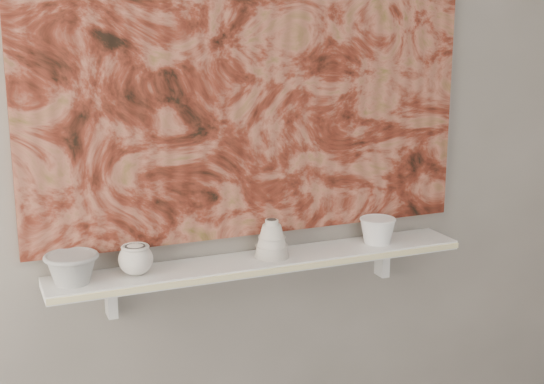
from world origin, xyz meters
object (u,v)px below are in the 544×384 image
bell_vessel (272,238)px  painting (253,68)px  cup_cream (136,259)px  bowl_grey (72,268)px  bowl_white (378,230)px  shelf (263,262)px

bell_vessel → painting: bearing=110.0°
cup_cream → bell_vessel: 0.45m
bowl_grey → bell_vessel: bell_vessel is taller
bowl_white → bowl_grey: bearing=180.0°
bowl_white → cup_cream: bearing=180.0°
bowl_white → bell_vessel: bearing=180.0°
painting → bell_vessel: painting is taller
cup_cream → bell_vessel: (0.45, 0.00, 0.01)m
bowl_grey → cup_cream: cup_cream is taller
shelf → painting: (0.00, 0.08, 0.62)m
shelf → bowl_grey: (-0.61, 0.00, 0.06)m
shelf → bell_vessel: bell_vessel is taller
shelf → bowl_grey: 0.61m
bell_vessel → shelf: bearing=180.0°
shelf → bowl_white: 0.43m
cup_cream → bowl_grey: bearing=180.0°
shelf → bowl_white: bowl_white is taller
painting → cup_cream: 0.71m
painting → bowl_white: 0.71m
cup_cream → bowl_white: size_ratio=0.85×
shelf → bowl_white: bearing=0.0°
shelf → cup_cream: bearing=180.0°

